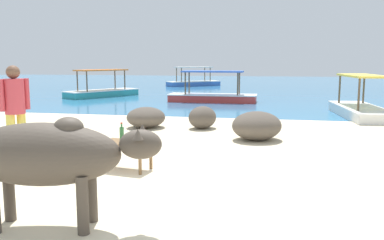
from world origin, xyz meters
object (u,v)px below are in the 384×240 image
object	(u,v)px
cow	(48,155)
boat_white	(361,108)
bottle	(122,134)
boat_teal	(102,91)
boat_red	(212,95)
boat_blue	(193,82)
person_standing	(15,106)
low_bench_table	(126,146)

from	to	relation	value
cow	boat_white	size ratio (longest dim) A/B	0.55
bottle	boat_teal	world-z (taller)	boat_teal
boat_teal	boat_red	xyz separation A→B (m)	(5.54, -1.41, 0.00)
boat_teal	boat_blue	bearing A→B (deg)	13.96
person_standing	boat_teal	bearing A→B (deg)	-39.94
cow	boat_blue	bearing A→B (deg)	87.67
boat_red	boat_teal	bearing A→B (deg)	166.05
person_standing	boat_red	world-z (taller)	person_standing
low_bench_table	boat_white	world-z (taller)	boat_white
low_bench_table	boat_white	xyz separation A→B (m)	(4.87, 7.27, -0.12)
person_standing	boat_red	size ratio (longest dim) A/B	0.44
low_bench_table	boat_teal	size ratio (longest dim) A/B	0.22
bottle	boat_white	size ratio (longest dim) A/B	0.08
low_bench_table	boat_blue	world-z (taller)	boat_blue
boat_blue	boat_white	bearing A→B (deg)	81.37
cow	bottle	bearing A→B (deg)	82.63
boat_white	cow	bearing A→B (deg)	147.88
cow	low_bench_table	size ratio (longest dim) A/B	2.50
cow	bottle	distance (m)	2.32
person_standing	boat_blue	bearing A→B (deg)	-54.24
cow	boat_blue	world-z (taller)	boat_blue
boat_blue	boat_white	xyz separation A→B (m)	(7.94, -14.08, 0.00)
person_standing	boat_blue	world-z (taller)	person_standing
person_standing	boat_white	distance (m)	9.92
cow	boat_white	bearing A→B (deg)	53.25
bottle	boat_teal	xyz separation A→B (m)	(-5.71, 12.36, -0.31)
cow	boat_red	distance (m)	13.28
boat_red	bottle	bearing A→B (deg)	-88.82
cow	boat_blue	xyz separation A→B (m)	(-3.09, 23.63, -0.51)
cow	person_standing	size ratio (longest dim) A/B	1.27
low_bench_table	bottle	distance (m)	0.21
boat_blue	boat_red	bearing A→B (deg)	67.18
boat_white	boat_teal	xyz separation A→B (m)	(-10.66, 5.13, 0.00)
boat_teal	boat_red	bearing A→B (deg)	-73.43
bottle	boat_white	xyz separation A→B (m)	(4.95, 7.23, -0.31)
boat_red	person_standing	bearing A→B (deg)	-98.73
boat_red	boat_white	bearing A→B (deg)	-35.72
person_standing	low_bench_table	bearing A→B (deg)	-150.81
low_bench_table	boat_red	bearing A→B (deg)	100.93
boat_white	boat_red	distance (m)	6.33
boat_blue	boat_white	world-z (taller)	same
boat_red	boat_blue	bearing A→B (deg)	105.54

